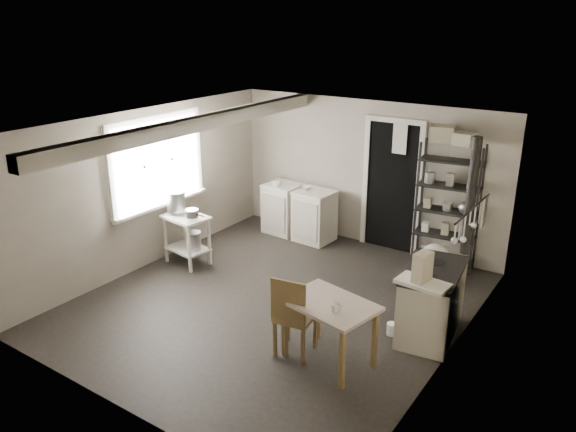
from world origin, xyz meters
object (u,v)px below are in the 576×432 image
Objects in this scene: prep_table at (187,238)px; base_cabinets at (299,210)px; work_table at (329,330)px; stove at (432,300)px; chair at (295,313)px; flour_sack at (434,264)px; stockpot at (176,201)px; shelf_rack at (448,205)px.

base_cabinets reaches higher than prep_table.
stove is at bearing 58.74° from work_table.
flour_sack is (0.62, 2.58, -0.24)m from chair.
stove reaches higher than work_table.
prep_table is at bearing -109.34° from base_cabinets.
stove is 1.13× the size of work_table.
chair is at bearing -172.41° from work_table.
work_table is 1.75× the size of flour_sack.
stove reaches higher than prep_table.
stockpot reaches higher than flour_sack.
stockpot reaches higher than prep_table.
work_table is 0.41m from chair.
shelf_rack reaches higher than base_cabinets.
stove is (0.52, -1.91, -0.51)m from shelf_rack.
prep_table reaches higher than flour_sack.
chair is at bearing -20.89° from stockpot.
prep_table is at bearing 161.41° from work_table.
chair is at bearing -139.88° from stove.
stockpot reaches higher than stove.
chair is at bearing -103.59° from flour_sack.
stockpot is at bearing -113.90° from base_cabinets.
stove is at bearing 39.22° from chair.
flour_sack is at bearing 100.80° from stove.
stockpot is 0.31× the size of chair.
prep_table is 0.40× the size of shelf_rack.
stove is at bearing -27.07° from base_cabinets.
base_cabinets is 2.47m from shelf_rack.
chair is at bearing -54.27° from base_cabinets.
work_table is (3.19, -1.01, -0.56)m from stockpot.
base_cabinets reaches higher than flour_sack.
shelf_rack is at bearing 32.62° from prep_table.
shelf_rack reaches higher than stove.
prep_table is at bearing -154.94° from flour_sack.
stove is at bearing 1.94° from prep_table.
shelf_rack is at bearing 71.22° from chair.
stockpot is at bearing 179.45° from prep_table.
base_cabinets is 1.22× the size of stove.
shelf_rack is at bearing 31.20° from stockpot.
flour_sack is at bearing 25.06° from prep_table.
base_cabinets is (0.77, 1.84, 0.06)m from prep_table.
stockpot is 0.55× the size of flour_sack.
work_table is (-0.69, -1.14, -0.06)m from stove.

